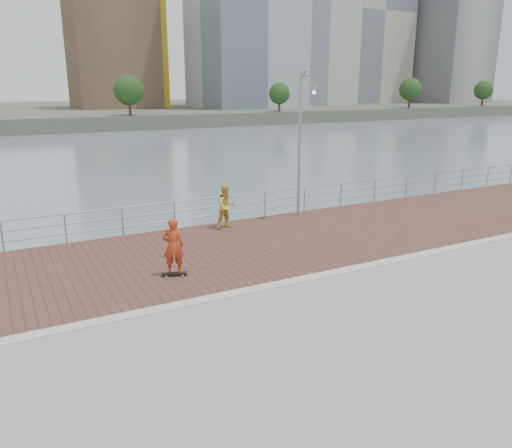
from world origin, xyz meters
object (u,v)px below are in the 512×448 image
skateboarder (173,246)px  bystander (226,207)px  street_lamp (306,119)px  guardrail (198,209)px

skateboarder → bystander: (3.57, 4.00, -0.05)m
bystander → skateboarder: bearing=-136.9°
street_lamp → guardrail: bearing=168.2°
bystander → street_lamp: bearing=-5.5°
guardrail → bystander: 1.26m
guardrail → skateboarder: size_ratio=22.95×
skateboarder → street_lamp: bearing=-133.1°
skateboarder → guardrail: bearing=-101.1°
street_lamp → skateboarder: (-7.21, -3.98, -3.23)m
guardrail → street_lamp: size_ratio=6.62×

